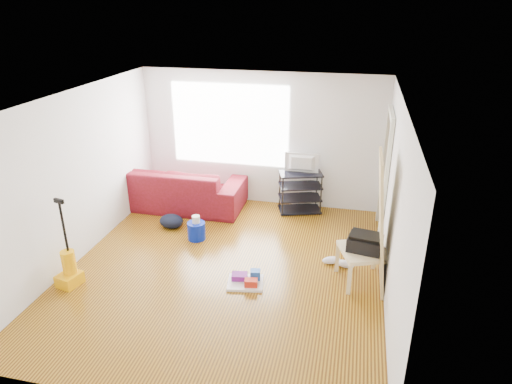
% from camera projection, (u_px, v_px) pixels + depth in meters
% --- Properties ---
extents(room, '(4.51, 5.01, 2.51)m').
position_uv_depth(room, '(231.00, 187.00, 6.33)').
color(room, '#48290B').
rests_on(room, ground).
extents(sofa, '(2.69, 1.05, 0.78)m').
position_uv_depth(sofa, '(174.00, 205.00, 8.77)').
color(sofa, '#540E10').
rests_on(sofa, ground).
extents(tv_stand, '(0.86, 0.65, 0.76)m').
position_uv_depth(tv_stand, '(300.00, 192.00, 8.38)').
color(tv_stand, black).
rests_on(tv_stand, ground).
extents(tv, '(0.61, 0.08, 0.35)m').
position_uv_depth(tv, '(301.00, 164.00, 8.16)').
color(tv, black).
rests_on(tv, tv_stand).
extents(side_table, '(0.78, 0.78, 0.50)m').
position_uv_depth(side_table, '(364.00, 255.00, 6.28)').
color(side_table, '#D8C181').
rests_on(side_table, ground).
extents(printer, '(0.50, 0.42, 0.24)m').
position_uv_depth(printer, '(365.00, 242.00, 6.20)').
color(printer, black).
rests_on(printer, side_table).
extents(bucket, '(0.33, 0.33, 0.29)m').
position_uv_depth(bucket, '(197.00, 239.00, 7.55)').
color(bucket, '#051DA4').
rests_on(bucket, ground).
extents(toilet_paper, '(0.13, 0.13, 0.12)m').
position_uv_depth(toilet_paper, '(196.00, 227.00, 7.48)').
color(toilet_paper, silver).
rests_on(toilet_paper, bucket).
extents(cleaning_tray, '(0.55, 0.47, 0.18)m').
position_uv_depth(cleaning_tray, '(247.00, 280.00, 6.35)').
color(cleaning_tray, white).
rests_on(cleaning_tray, ground).
extents(backpack, '(0.45, 0.38, 0.23)m').
position_uv_depth(backpack, '(172.00, 227.00, 7.93)').
color(backpack, black).
rests_on(backpack, ground).
extents(sneakers, '(0.51, 0.26, 0.11)m').
position_uv_depth(sneakers, '(338.00, 262.00, 6.78)').
color(sneakers, silver).
rests_on(sneakers, ground).
extents(vacuum, '(0.33, 0.36, 1.27)m').
position_uv_depth(vacuum, '(69.00, 269.00, 6.28)').
color(vacuum, '#F9AA05').
rests_on(vacuum, ground).
extents(door_panel, '(0.23, 0.75, 1.88)m').
position_uv_depth(door_panel, '(374.00, 283.00, 6.37)').
color(door_panel, tan).
rests_on(door_panel, ground).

